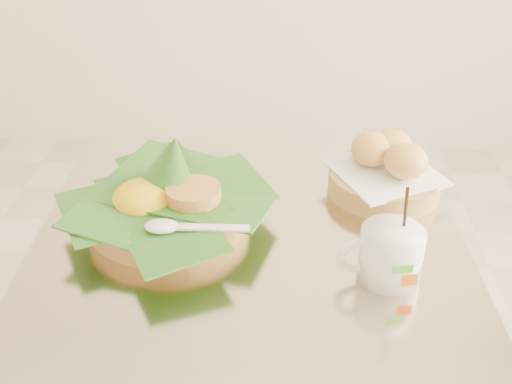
# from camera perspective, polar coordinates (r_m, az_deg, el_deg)

# --- Properties ---
(cafe_table) EXTENTS (0.73, 0.73, 0.75)m
(cafe_table) POSITION_cam_1_polar(r_m,az_deg,el_deg) (1.21, -0.52, -12.07)
(cafe_table) COLOR gray
(cafe_table) RESTS_ON floor
(rice_basket) EXTENTS (0.34, 0.34, 0.17)m
(rice_basket) POSITION_cam_1_polar(r_m,az_deg,el_deg) (1.08, -7.88, -0.50)
(rice_basket) COLOR tan
(rice_basket) RESTS_ON cafe_table
(bread_basket) EXTENTS (0.23, 0.23, 0.10)m
(bread_basket) POSITION_cam_1_polar(r_m,az_deg,el_deg) (1.18, 11.48, 1.90)
(bread_basket) COLOR tan
(bread_basket) RESTS_ON cafe_table
(coffee_mug) EXTENTS (0.13, 0.10, 0.16)m
(coffee_mug) POSITION_cam_1_polar(r_m,az_deg,el_deg) (0.96, 11.77, -5.33)
(coffee_mug) COLOR white
(coffee_mug) RESTS_ON cafe_table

